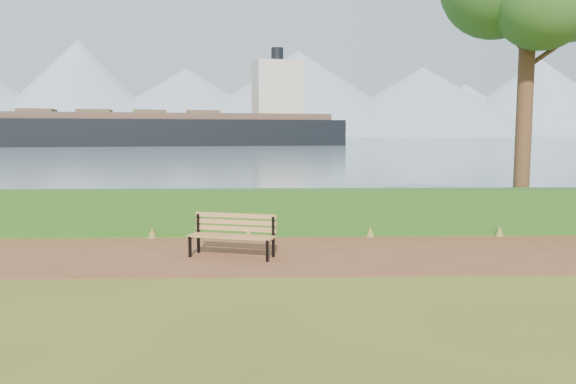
{
  "coord_description": "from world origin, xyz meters",
  "views": [
    {
      "loc": [
        -0.6,
        -10.14,
        2.29
      ],
      "look_at": [
        -0.25,
        1.2,
        1.1
      ],
      "focal_mm": 35.0,
      "sensor_mm": 36.0,
      "label": 1
    }
  ],
  "objects": [
    {
      "name": "ground",
      "position": [
        0.0,
        0.0,
        0.0
      ],
      "size": [
        140.0,
        140.0,
        0.0
      ],
      "primitive_type": "plane",
      "color": "#4C5C1A",
      "rests_on": "ground"
    },
    {
      "name": "hedge",
      "position": [
        0.0,
        2.6,
        0.5
      ],
      "size": [
        32.0,
        0.85,
        1.0
      ],
      "primitive_type": "cube",
      "color": "#1B4112",
      "rests_on": "ground"
    },
    {
      "name": "water",
      "position": [
        0.0,
        260.0,
        0.01
      ],
      "size": [
        700.0,
        510.0,
        0.0
      ],
      "primitive_type": "cube",
      "color": "slate",
      "rests_on": "ground"
    },
    {
      "name": "mountains",
      "position": [
        -9.17,
        406.05,
        27.7
      ],
      "size": [
        585.0,
        190.0,
        70.0
      ],
      "color": "#8499B0",
      "rests_on": "ground"
    },
    {
      "name": "path",
      "position": [
        0.0,
        0.3,
        0.01
      ],
      "size": [
        40.0,
        3.4,
        0.01
      ],
      "primitive_type": "cube",
      "color": "brown",
      "rests_on": "ground"
    },
    {
      "name": "bench",
      "position": [
        -1.31,
        0.16,
        0.46
      ],
      "size": [
        1.66,
        0.89,
        0.8
      ],
      "rotation": [
        0.0,
        0.0,
        -0.28
      ],
      "color": "black",
      "rests_on": "ground"
    },
    {
      "name": "cargo_ship",
      "position": [
        -17.54,
        91.96,
        2.96
      ],
      "size": [
        66.11,
        23.1,
        19.85
      ],
      "rotation": [
        0.0,
        0.0,
        0.2
      ],
      "color": "black",
      "rests_on": "ground"
    }
  ]
}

